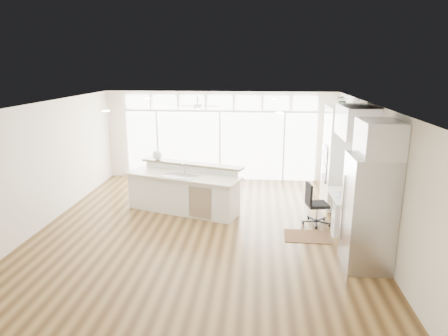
{
  "coord_description": "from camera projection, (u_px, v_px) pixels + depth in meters",
  "views": [
    {
      "loc": [
        1.19,
        -8.03,
        3.49
      ],
      "look_at": [
        0.42,
        0.6,
        1.23
      ],
      "focal_mm": 32.0,
      "sensor_mm": 36.0,
      "label": 1
    }
  ],
  "objects": [
    {
      "name": "fishbowl",
      "position": [
        157.0,
        155.0,
        10.17
      ],
      "size": [
        0.32,
        0.32,
        0.24
      ],
      "primitive_type": "sphere",
      "rotation": [
        0.0,
        0.0,
        -0.46
      ],
      "color": "silver",
      "rests_on": "kitchen_island"
    },
    {
      "name": "desk_nook",
      "position": [
        347.0,
        212.0,
        8.65
      ],
      "size": [
        0.72,
        1.3,
        0.76
      ],
      "primitive_type": "cube",
      "color": "white",
      "rests_on": "floor"
    },
    {
      "name": "wall_left",
      "position": [
        42.0,
        165.0,
        8.68
      ],
      "size": [
        0.04,
        8.0,
        2.7
      ],
      "primitive_type": "cube",
      "color": "#EFE4CF",
      "rests_on": "floor"
    },
    {
      "name": "upper_cabinets",
      "position": [
        357.0,
        121.0,
        8.14
      ],
      "size": [
        0.64,
        1.3,
        0.64
      ],
      "primitive_type": "cube",
      "color": "white",
      "rests_on": "wall_right"
    },
    {
      "name": "keyboard",
      "position": [
        337.0,
        195.0,
        8.57
      ],
      "size": [
        0.17,
        0.34,
        0.02
      ],
      "primitive_type": "cube",
      "rotation": [
        0.0,
        0.0,
        -0.14
      ],
      "color": "white",
      "rests_on": "desk_nook"
    },
    {
      "name": "ceiling",
      "position": [
        201.0,
        104.0,
        8.04
      ],
      "size": [
        7.0,
        8.0,
        0.02
      ],
      "primitive_type": "cube",
      "color": "white",
      "rests_on": "wall_back"
    },
    {
      "name": "office_chair",
      "position": [
        317.0,
        204.0,
        8.85
      ],
      "size": [
        0.57,
        0.54,
        0.95
      ],
      "primitive_type": "cube",
      "rotation": [
        0.0,
        0.0,
        0.19
      ],
      "color": "black",
      "rests_on": "floor"
    },
    {
      "name": "potted_plant",
      "position": [
        343.0,
        102.0,
        9.52
      ],
      "size": [
        0.31,
        0.34,
        0.24
      ],
      "primitive_type": "imported",
      "rotation": [
        0.0,
        0.0,
        -0.12
      ],
      "color": "#2D5E28",
      "rests_on": "oven_cabinet"
    },
    {
      "name": "wall_back",
      "position": [
        220.0,
        136.0,
        12.24
      ],
      "size": [
        7.0,
        0.04,
        2.7
      ],
      "primitive_type": "cube",
      "color": "#EFE4CF",
      "rests_on": "floor"
    },
    {
      "name": "wall_front",
      "position": [
        151.0,
        258.0,
        4.53
      ],
      "size": [
        7.0,
        0.04,
        2.7
      ],
      "primitive_type": "cube",
      "color": "#EFE4CF",
      "rests_on": "floor"
    },
    {
      "name": "recessed_lights",
      "position": [
        202.0,
        104.0,
        8.24
      ],
      "size": [
        3.4,
        3.0,
        0.02
      ],
      "primitive_type": "cube",
      "color": "white",
      "rests_on": "ceiling"
    },
    {
      "name": "refrigerator",
      "position": [
        369.0,
        212.0,
        6.9
      ],
      "size": [
        0.76,
        0.9,
        2.0
      ],
      "primitive_type": "cube",
      "color": "#B3B3B8",
      "rests_on": "floor"
    },
    {
      "name": "rug",
      "position": [
        307.0,
        236.0,
        8.32
      ],
      "size": [
        0.94,
        0.69,
        0.01
      ],
      "primitive_type": "cube",
      "rotation": [
        0.0,
        0.0,
        -0.03
      ],
      "color": "#381F11",
      "rests_on": "floor"
    },
    {
      "name": "wall_right",
      "position": [
        373.0,
        173.0,
        8.08
      ],
      "size": [
        0.04,
        8.0,
        2.7
      ],
      "primitive_type": "cube",
      "color": "#EFE4CF",
      "rests_on": "floor"
    },
    {
      "name": "monitor",
      "position": [
        345.0,
        187.0,
        8.51
      ],
      "size": [
        0.12,
        0.46,
        0.38
      ],
      "primitive_type": "cube",
      "rotation": [
        0.0,
        0.0,
        -0.11
      ],
      "color": "black",
      "rests_on": "desk_nook"
    },
    {
      "name": "framed_photos",
      "position": [
        360.0,
        160.0,
        8.96
      ],
      "size": [
        0.06,
        0.22,
        0.8
      ],
      "primitive_type": "cube",
      "color": "black",
      "rests_on": "wall_right"
    },
    {
      "name": "transom_row",
      "position": [
        220.0,
        102.0,
        11.92
      ],
      "size": [
        5.9,
        0.06,
        0.4
      ],
      "primitive_type": "cube",
      "color": "white",
      "rests_on": "wall_back"
    },
    {
      "name": "glass_wall",
      "position": [
        220.0,
        146.0,
        12.25
      ],
      "size": [
        5.8,
        0.06,
        2.08
      ],
      "primitive_type": "cube",
      "color": "white",
      "rests_on": "wall_back"
    },
    {
      "name": "floor",
      "position": [
        202.0,
        229.0,
        8.72
      ],
      "size": [
        7.0,
        8.0,
        0.02
      ],
      "primitive_type": "cube",
      "color": "#472F16",
      "rests_on": "ground"
    },
    {
      "name": "fridge_cabinet",
      "position": [
        380.0,
        138.0,
        6.57
      ],
      "size": [
        0.64,
        0.9,
        0.6
      ],
      "primitive_type": "cube",
      "color": "white",
      "rests_on": "wall_right"
    },
    {
      "name": "ceiling_fan",
      "position": [
        197.0,
        102.0,
        10.84
      ],
      "size": [
        1.16,
        1.16,
        0.32
      ],
      "primitive_type": "cube",
      "color": "silver",
      "rests_on": "ceiling"
    },
    {
      "name": "desk_window",
      "position": [
        368.0,
        160.0,
        8.32
      ],
      "size": [
        0.04,
        0.85,
        0.85
      ],
      "primitive_type": "cube",
      "color": "white",
      "rests_on": "wall_right"
    },
    {
      "name": "oven_cabinet",
      "position": [
        339.0,
        157.0,
        9.87
      ],
      "size": [
        0.64,
        1.2,
        2.5
      ],
      "primitive_type": "cube",
      "color": "white",
      "rests_on": "floor"
    },
    {
      "name": "kitchen_island",
      "position": [
        183.0,
        189.0,
        9.62
      ],
      "size": [
        3.01,
        1.89,
        1.12
      ],
      "primitive_type": "cube",
      "rotation": [
        0.0,
        0.0,
        -0.32
      ],
      "color": "white",
      "rests_on": "floor"
    }
  ]
}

